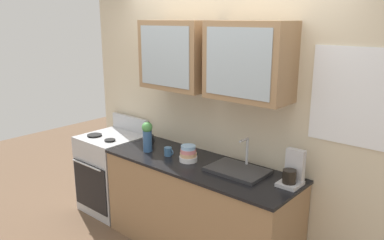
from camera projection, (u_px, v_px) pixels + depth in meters
back_wall_unit at (221, 102)px, 3.68m from camera, size 3.67×0.45×2.58m
counter at (198, 207)px, 3.70m from camera, size 1.95×0.67×0.90m
stove_range at (113, 172)px, 4.54m from camera, size 0.63×0.67×1.08m
sink_faucet at (238, 170)px, 3.39m from camera, size 0.52×0.35×0.28m
bowl_stack at (188, 154)px, 3.63m from camera, size 0.17×0.17×0.16m
vase at (147, 136)px, 3.88m from camera, size 0.11×0.11×0.31m
cup_near_sink at (150, 139)px, 4.16m from camera, size 0.12×0.09×0.09m
cup_near_bowls at (168, 152)px, 3.79m from camera, size 0.11×0.08×0.08m
coffee_maker at (292, 172)px, 3.12m from camera, size 0.17×0.20×0.29m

